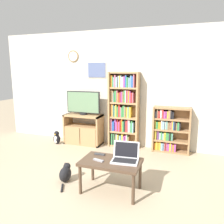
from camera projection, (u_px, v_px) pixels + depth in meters
ground_plane at (81, 200)px, 2.93m from camera, size 18.00×18.00×0.00m
wall_back at (128, 89)px, 4.90m from camera, size 6.48×0.09×2.60m
tv_stand at (83, 129)px, 5.13m from camera, size 0.88×0.42×0.70m
television at (83, 103)px, 5.05m from camera, size 0.82×0.18×0.54m
bookshelf_tall at (123, 110)px, 4.86m from camera, size 0.67×0.24×1.68m
bookshelf_short at (169, 130)px, 4.60m from camera, size 0.76×0.25×0.97m
coffee_table at (111, 165)px, 3.07m from camera, size 0.84×0.51×0.46m
laptop at (125, 156)px, 3.05m from camera, size 0.39×0.31×0.25m
remote_near_laptop at (98, 160)px, 3.05m from camera, size 0.17×0.09×0.02m
remote_far_from_laptop at (100, 154)px, 3.27m from camera, size 0.16×0.05×0.02m
cat at (66, 173)px, 3.40m from camera, size 0.23×0.44×0.29m
penguin_figurine at (57, 138)px, 5.15m from camera, size 0.17×0.15×0.31m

